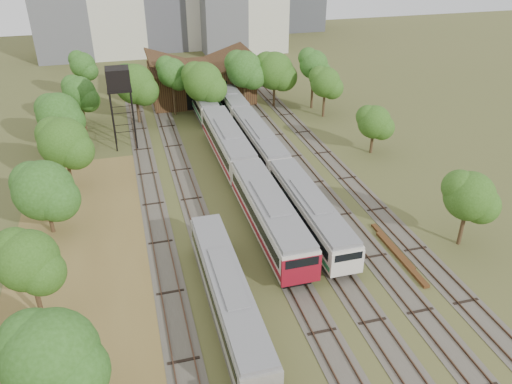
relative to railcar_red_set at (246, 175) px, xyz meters
name	(u,v)px	position (x,y,z in m)	size (l,w,h in m)	color
ground	(367,360)	(2.00, -24.92, -2.15)	(240.00, 240.00, 0.00)	#475123
dry_grass_patch	(92,329)	(-16.00, -16.92, -2.13)	(14.00, 60.00, 0.04)	brown
tracks	(258,190)	(1.33, 0.08, -2.11)	(24.60, 80.00, 0.19)	#4C473D
railcar_red_set	(246,175)	(0.00, 0.00, 0.00)	(3.28, 34.58, 4.06)	black
railcar_green_set	(259,141)	(4.00, 8.93, -0.26)	(2.89, 52.08, 3.57)	black
railcar_rear	(201,99)	(0.00, 27.25, -0.33)	(2.78, 16.08, 3.43)	black
old_grey_coach	(228,293)	(-6.00, -17.89, -0.31)	(2.72, 18.00, 3.36)	black
water_tower	(118,81)	(-11.87, 16.33, 6.52)	(2.97, 2.97, 10.29)	black
rail_pile_near	(401,258)	(10.00, -15.40, -2.01)	(0.55, 8.19, 0.27)	#573419
rail_pile_far	(392,246)	(10.20, -13.49, -2.03)	(0.46, 7.30, 0.24)	#573419
maintenance_shed	(201,81)	(1.00, 33.06, 0.77)	(16.45, 11.55, 7.58)	#341E13
tree_band_left	(57,176)	(-18.56, -0.80, 2.80)	(7.76, 72.96, 8.09)	#382616
tree_band_far	(211,76)	(1.25, 24.94, 3.76)	(38.24, 9.44, 8.97)	#382616
tree_band_right	(378,124)	(17.06, 3.51, 2.67)	(5.86, 38.84, 7.45)	#382616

